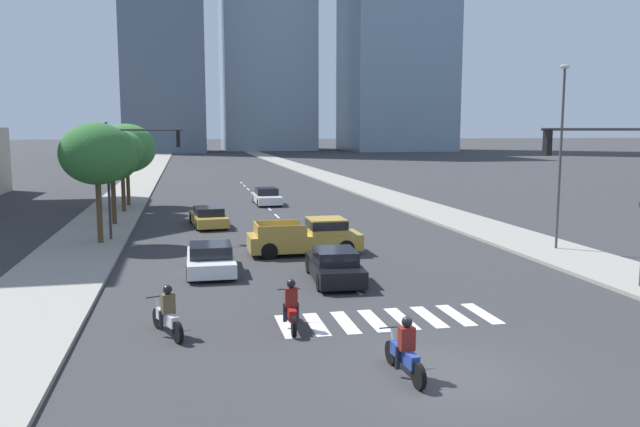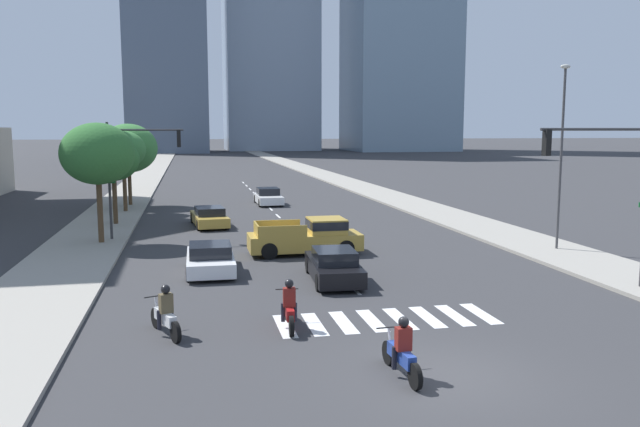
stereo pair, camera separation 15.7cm
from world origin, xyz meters
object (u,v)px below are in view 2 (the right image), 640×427
object	(u,v)px
street_tree_third	(123,150)
street_tree_fourth	(128,148)
pickup_truck	(310,237)
sedan_gold_3	(209,217)
motorcycle_trailing	(402,353)
motorcycle_lead	(289,309)
street_tree_second	(113,160)
street_tree_nearest	(97,154)
traffic_signal_near	(609,173)
street_lamp_east	(562,145)
motorcycle_third	(165,315)
sedan_black_1	(334,266)
sedan_white_2	(210,259)
sedan_white_0	(268,197)
traffic_signal_far	(136,160)

from	to	relation	value
street_tree_third	street_tree_fourth	world-z (taller)	street_tree_fourth
pickup_truck	sedan_gold_3	world-z (taller)	pickup_truck
motorcycle_trailing	motorcycle_lead	bearing A→B (deg)	21.69
street_tree_second	street_tree_fourth	xyz separation A→B (m)	(0.00, 9.94, 0.39)
street_tree_third	street_tree_fourth	xyz separation A→B (m)	(0.00, 3.82, 0.01)
street_tree_nearest	street_tree_second	distance (m)	6.55
motorcycle_trailing	street_tree_fourth	bearing A→B (deg)	10.38
street_tree_nearest	pickup_truck	bearing A→B (deg)	-23.89
motorcycle_lead	street_tree_nearest	xyz separation A→B (m)	(-7.24, 15.28, 4.03)
street_tree_third	traffic_signal_near	bearing A→B (deg)	-54.18
street_lamp_east	street_tree_second	world-z (taller)	street_lamp_east
sedan_gold_3	traffic_signal_near	xyz separation A→B (m)	(13.33, -18.84, 3.75)
motorcycle_third	sedan_black_1	xyz separation A→B (m)	(6.14, 5.34, 0.01)
pickup_truck	sedan_white_2	world-z (taller)	pickup_truck
sedan_white_2	street_tree_third	size ratio (longest dim) A/B	0.77
sedan_black_1	street_tree_nearest	xyz separation A→B (m)	(-9.84, 9.89, 4.02)
traffic_signal_near	street_tree_fourth	xyz separation A→B (m)	(-18.91, 30.02, 0.13)
traffic_signal_near	street_lamp_east	world-z (taller)	street_lamp_east
motorcycle_trailing	sedan_white_0	size ratio (longest dim) A/B	0.50
motorcycle_lead	sedan_white_2	xyz separation A→B (m)	(-2.03, 7.88, -0.02)
motorcycle_lead	pickup_truck	world-z (taller)	pickup_truck
motorcycle_third	traffic_signal_far	world-z (taller)	traffic_signal_far
pickup_truck	sedan_gold_3	xyz separation A→B (m)	(-4.37, 9.69, -0.26)
traffic_signal_near	street_tree_nearest	size ratio (longest dim) A/B	1.01
motorcycle_third	traffic_signal_near	size ratio (longest dim) A/B	0.34
sedan_black_1	street_tree_fourth	world-z (taller)	street_tree_fourth
sedan_white_2	traffic_signal_far	distance (m)	9.73
motorcycle_third	sedan_black_1	size ratio (longest dim) A/B	0.47
traffic_signal_far	street_tree_third	distance (m)	11.87
street_tree_nearest	street_tree_third	world-z (taller)	street_tree_nearest
motorcycle_trailing	pickup_truck	size ratio (longest dim) A/B	0.42
pickup_truck	traffic_signal_near	size ratio (longest dim) A/B	0.87
motorcycle_lead	motorcycle_third	distance (m)	3.55
motorcycle_lead	traffic_signal_far	size ratio (longest dim) A/B	0.37
pickup_truck	traffic_signal_far	size ratio (longest dim) A/B	0.87
sedan_gold_3	street_tree_nearest	distance (m)	8.69
traffic_signal_near	street_tree_second	distance (m)	27.59
pickup_truck	sedan_white_2	bearing A→B (deg)	-147.70
sedan_gold_3	traffic_signal_far	world-z (taller)	traffic_signal_far
sedan_black_1	street_tree_nearest	distance (m)	14.52
motorcycle_trailing	street_tree_fourth	distance (m)	37.32
street_lamp_east	street_tree_nearest	distance (m)	22.58
motorcycle_third	sedan_white_0	bearing A→B (deg)	-34.01
motorcycle_third	sedan_white_2	size ratio (longest dim) A/B	0.48
traffic_signal_near	street_tree_second	size ratio (longest dim) A/B	1.17
motorcycle_lead	street_tree_fourth	bearing A→B (deg)	17.10
motorcycle_trailing	sedan_white_0	world-z (taller)	motorcycle_trailing
sedan_gold_3	street_tree_fourth	bearing A→B (deg)	20.79
sedan_black_1	street_tree_third	size ratio (longest dim) A/B	0.80
street_lamp_east	traffic_signal_near	bearing A→B (deg)	-110.80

